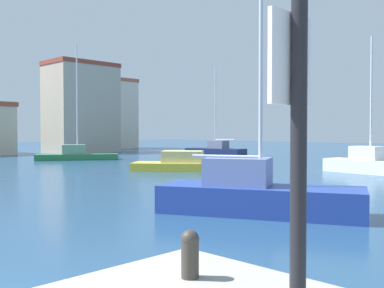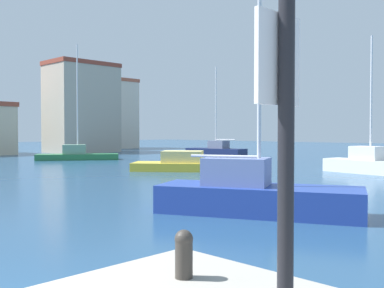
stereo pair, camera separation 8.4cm
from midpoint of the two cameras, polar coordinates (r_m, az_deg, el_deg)
water at (r=30.86m, az=-12.88°, el=-3.18°), size 160.00×160.00×0.00m
mooring_bollard at (r=5.31m, az=-0.71°, el=-13.33°), size 0.21×0.21×0.55m
sailboat_navy_inner_mooring at (r=46.25m, az=2.95°, el=-0.84°), size 2.76×6.52×9.09m
sailboat_white_behind_lamppost at (r=29.52m, az=21.27°, el=-2.26°), size 2.44×5.87×8.27m
motorboat_yellow_distant_east at (r=29.47m, az=-0.59°, el=-2.50°), size 6.47×7.28×1.28m
sailboat_blue_far_left at (r=14.29m, az=7.88°, el=-6.22°), size 4.50×6.47×7.70m
sailboat_green_distant_north at (r=41.94m, az=-14.29°, el=-1.25°), size 7.00×5.66×10.31m
harbor_office at (r=57.02m, az=-13.72°, el=4.46°), size 7.98×5.48×10.86m
waterfront_apartments at (r=68.31m, az=-11.51°, el=3.77°), size 9.97×6.11×10.34m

